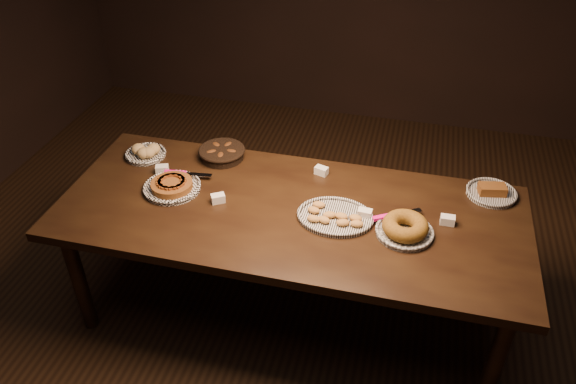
% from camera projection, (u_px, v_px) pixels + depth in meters
% --- Properties ---
extents(ground, '(5.00, 5.00, 0.00)m').
position_uv_depth(ground, '(290.00, 309.00, 3.32)').
color(ground, black).
rests_on(ground, ground).
extents(buffet_table, '(2.40, 1.00, 0.75)m').
position_uv_depth(buffet_table, '(290.00, 220.00, 2.92)').
color(buffet_table, black).
rests_on(buffet_table, ground).
extents(apple_tart_plate, '(0.33, 0.31, 0.06)m').
position_uv_depth(apple_tart_plate, '(172.00, 186.00, 3.00)').
color(apple_tart_plate, white).
rests_on(apple_tart_plate, buffet_table).
extents(madeleine_platter, '(0.38, 0.31, 0.04)m').
position_uv_depth(madeleine_platter, '(335.00, 217.00, 2.80)').
color(madeleine_platter, black).
rests_on(madeleine_platter, buffet_table).
extents(bundt_cake_plate, '(0.31, 0.34, 0.09)m').
position_uv_depth(bundt_cake_plate, '(405.00, 228.00, 2.70)').
color(bundt_cake_plate, black).
rests_on(bundt_cake_plate, buffet_table).
extents(croissant_basket, '(0.27, 0.27, 0.07)m').
position_uv_depth(croissant_basket, '(222.00, 152.00, 3.25)').
color(croissant_basket, black).
rests_on(croissant_basket, buffet_table).
extents(bread_roll_plate, '(0.24, 0.24, 0.08)m').
position_uv_depth(bread_roll_plate, '(146.00, 152.00, 3.26)').
color(bread_roll_plate, white).
rests_on(bread_roll_plate, buffet_table).
extents(loaf_plate, '(0.27, 0.27, 0.06)m').
position_uv_depth(loaf_plate, '(491.00, 192.00, 2.96)').
color(loaf_plate, black).
rests_on(loaf_plate, buffet_table).
extents(tent_cards, '(1.63, 0.45, 0.04)m').
position_uv_depth(tent_cards, '(299.00, 193.00, 2.95)').
color(tent_cards, white).
rests_on(tent_cards, buffet_table).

